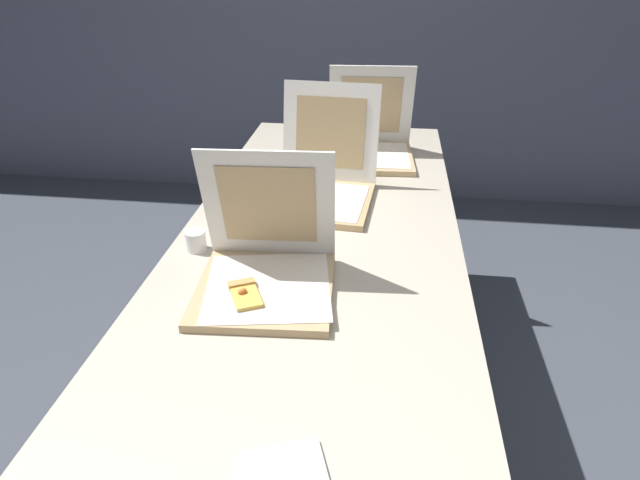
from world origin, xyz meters
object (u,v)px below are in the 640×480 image
at_px(cup_white_mid, 231,216).
at_px(cup_white_near_center, 196,241).
at_px(pizza_box_front, 265,271).
at_px(pizza_box_back, 370,145).
at_px(table, 320,245).
at_px(pizza_box_middle, 322,185).

bearing_deg(cup_white_mid, cup_white_near_center, -109.46).
bearing_deg(pizza_box_front, pizza_box_back, 73.69).
distance_m(table, pizza_box_back, 0.68).
distance_m(table, cup_white_near_center, 0.38).
relative_size(pizza_box_front, cup_white_near_center, 6.17).
xyz_separation_m(pizza_box_middle, cup_white_near_center, (-0.32, -0.39, -0.02)).
height_order(table, pizza_box_front, pizza_box_front).
height_order(pizza_box_front, cup_white_mid, pizza_box_front).
distance_m(pizza_box_back, cup_white_mid, 0.77).
bearing_deg(pizza_box_front, cup_white_mid, 115.16).
distance_m(cup_white_mid, cup_white_near_center, 0.18).
xyz_separation_m(pizza_box_back, cup_white_mid, (-0.41, -0.66, -0.02)).
bearing_deg(cup_white_near_center, cup_white_mid, 70.54).
xyz_separation_m(table, pizza_box_back, (0.12, 0.66, 0.10)).
xyz_separation_m(table, pizza_box_front, (-0.10, -0.32, 0.10)).
xyz_separation_m(table, cup_white_mid, (-0.28, 0.01, 0.08)).
height_order(cup_white_mid, cup_white_near_center, same).
bearing_deg(pizza_box_back, cup_white_mid, -125.42).
height_order(pizza_box_middle, pizza_box_back, pizza_box_middle).
bearing_deg(cup_white_near_center, pizza_box_back, 60.50).
relative_size(table, pizza_box_back, 5.91).
bearing_deg(cup_white_mid, pizza_box_middle, 41.04).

